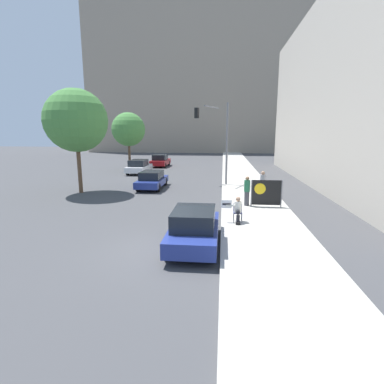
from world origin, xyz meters
The scene contains 15 objects.
ground_plane centered at (0.00, 0.00, 0.00)m, with size 160.00×160.00×0.00m, color #444447.
sidewalk_curb centered at (3.76, 15.00, 0.08)m, with size 3.74×90.00×0.17m, color #B7B2A8.
building_backdrop_far centered at (-2.00, 60.26, 15.74)m, with size 52.00×12.00×31.48m.
building_backdrop_right centered at (13.90, 15.75, 7.20)m, with size 10.00×32.00×14.40m.
seated_protester centered at (2.62, 3.33, 0.80)m, with size 0.97×0.77×1.18m.
jogger_on_sidewalk centered at (3.31, 6.65, 1.02)m, with size 0.34×0.34×1.67m.
pedestrian_behind centered at (4.40, 8.45, 1.07)m, with size 0.34×0.34×1.76m.
protest_banner centered at (4.36, 6.47, 0.97)m, with size 1.71×0.06×1.51m.
traffic_light_pole centered at (1.32, 14.20, 4.43)m, with size 2.76×2.53×6.40m.
parked_car_curbside centered at (0.89, 0.50, 0.73)m, with size 1.78×4.14×1.48m.
car_on_road_nearest centered at (-3.54, 12.28, 0.69)m, with size 1.76×4.38×1.36m.
car_on_road_midblock centered at (-6.98, 20.72, 0.73)m, with size 1.88×4.47×1.47m.
car_on_road_distant centered at (-6.08, 27.53, 0.76)m, with size 1.90×4.46×1.54m.
street_tree_near_curb centered at (-8.29, 10.12, 5.08)m, with size 4.35×4.35×7.27m.
street_tree_midblock centered at (-8.76, 23.26, 4.63)m, with size 3.76×3.76×6.52m.
Camera 1 is at (1.91, -10.24, 4.25)m, focal length 28.00 mm.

